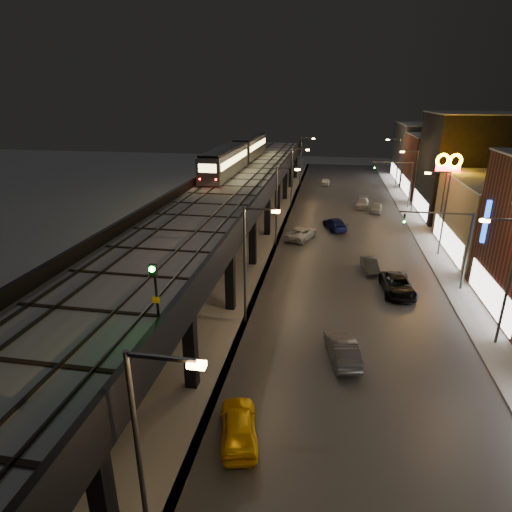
{
  "coord_description": "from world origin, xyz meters",
  "views": [
    {
      "loc": [
        5.03,
        -15.13,
        16.15
      ],
      "look_at": [
        -0.08,
        14.18,
        5.0
      ],
      "focal_mm": 30.0,
      "sensor_mm": 36.0,
      "label": 1
    }
  ],
  "objects_px": {
    "car_mid_silver": "(301,234)",
    "car_mid_dark": "(335,224)",
    "car_near_white": "(342,349)",
    "car_onc_red": "(376,208)",
    "rail_signal": "(155,283)",
    "car_onc_white": "(362,203)",
    "subway_train": "(239,153)",
    "car_far_white": "(326,182)",
    "car_onc_silver": "(370,266)",
    "car_taxi": "(239,426)",
    "car_onc_dark": "(398,286)"
  },
  "relations": [
    {
      "from": "car_near_white",
      "to": "car_onc_red",
      "type": "relative_size",
      "value": 1.13
    },
    {
      "from": "rail_signal",
      "to": "car_mid_silver",
      "type": "distance_m",
      "value": 34.48
    },
    {
      "from": "car_mid_silver",
      "to": "rail_signal",
      "type": "bearing_deg",
      "value": 102.0
    },
    {
      "from": "subway_train",
      "to": "car_onc_white",
      "type": "distance_m",
      "value": 20.34
    },
    {
      "from": "car_near_white",
      "to": "car_far_white",
      "type": "bearing_deg",
      "value": -99.58
    },
    {
      "from": "car_taxi",
      "to": "car_near_white",
      "type": "relative_size",
      "value": 0.96
    },
    {
      "from": "car_mid_silver",
      "to": "car_onc_white",
      "type": "distance_m",
      "value": 19.18
    },
    {
      "from": "car_taxi",
      "to": "car_onc_white",
      "type": "distance_m",
      "value": 50.61
    },
    {
      "from": "car_mid_silver",
      "to": "car_onc_red",
      "type": "relative_size",
      "value": 1.29
    },
    {
      "from": "car_taxi",
      "to": "car_onc_white",
      "type": "height_order",
      "value": "car_taxi"
    },
    {
      "from": "car_mid_dark",
      "to": "subway_train",
      "type": "bearing_deg",
      "value": -51.83
    },
    {
      "from": "car_near_white",
      "to": "car_mid_dark",
      "type": "relative_size",
      "value": 0.93
    },
    {
      "from": "car_onc_dark",
      "to": "car_onc_white",
      "type": "relative_size",
      "value": 1.17
    },
    {
      "from": "subway_train",
      "to": "car_mid_silver",
      "type": "xyz_separation_m",
      "value": [
        10.43,
        -14.21,
        -7.54
      ]
    },
    {
      "from": "car_near_white",
      "to": "car_far_white",
      "type": "xyz_separation_m",
      "value": [
        -2.3,
        58.71,
        -0.11
      ]
    },
    {
      "from": "car_mid_silver",
      "to": "car_mid_dark",
      "type": "height_order",
      "value": "car_mid_silver"
    },
    {
      "from": "car_far_white",
      "to": "car_onc_silver",
      "type": "distance_m",
      "value": 43.34
    },
    {
      "from": "car_taxi",
      "to": "car_near_white",
      "type": "distance_m",
      "value": 9.43
    },
    {
      "from": "car_near_white",
      "to": "car_onc_dark",
      "type": "bearing_deg",
      "value": -126.04
    },
    {
      "from": "car_taxi",
      "to": "car_near_white",
      "type": "height_order",
      "value": "car_near_white"
    },
    {
      "from": "car_mid_silver",
      "to": "car_onc_white",
      "type": "height_order",
      "value": "car_mid_silver"
    },
    {
      "from": "car_mid_silver",
      "to": "subway_train",
      "type": "bearing_deg",
      "value": -34.81
    },
    {
      "from": "rail_signal",
      "to": "car_onc_white",
      "type": "xyz_separation_m",
      "value": [
        12.21,
        50.67,
        -8.01
      ]
    },
    {
      "from": "car_onc_red",
      "to": "car_taxi",
      "type": "bearing_deg",
      "value": -94.7
    },
    {
      "from": "car_mid_silver",
      "to": "car_onc_red",
      "type": "distance_m",
      "value": 17.66
    },
    {
      "from": "car_near_white",
      "to": "car_far_white",
      "type": "distance_m",
      "value": 58.75
    },
    {
      "from": "car_mid_dark",
      "to": "car_onc_dark",
      "type": "xyz_separation_m",
      "value": [
        5.38,
        -18.45,
        0.03
      ]
    },
    {
      "from": "subway_train",
      "to": "car_taxi",
      "type": "xyz_separation_m",
      "value": [
        9.79,
        -46.7,
        -7.52
      ]
    },
    {
      "from": "subway_train",
      "to": "car_onc_silver",
      "type": "xyz_separation_m",
      "value": [
        17.84,
        -23.12,
        -7.66
      ]
    },
    {
      "from": "subway_train",
      "to": "car_near_white",
      "type": "bearing_deg",
      "value": -68.94
    },
    {
      "from": "car_mid_silver",
      "to": "car_onc_red",
      "type": "bearing_deg",
      "value": -105.5
    },
    {
      "from": "car_taxi",
      "to": "car_far_white",
      "type": "distance_m",
      "value": 66.67
    },
    {
      "from": "subway_train",
      "to": "car_onc_dark",
      "type": "relative_size",
      "value": 6.31
    },
    {
      "from": "car_near_white",
      "to": "car_onc_dark",
      "type": "xyz_separation_m",
      "value": [
        4.88,
        10.85,
        -0.01
      ]
    },
    {
      "from": "rail_signal",
      "to": "car_mid_silver",
      "type": "xyz_separation_m",
      "value": [
        4.03,
        33.31,
        -7.95
      ]
    },
    {
      "from": "car_near_white",
      "to": "car_onc_red",
      "type": "bearing_deg",
      "value": -109.78
    },
    {
      "from": "car_taxi",
      "to": "car_onc_dark",
      "type": "xyz_separation_m",
      "value": [
        10.04,
        18.75,
        -0.0
      ]
    },
    {
      "from": "subway_train",
      "to": "car_mid_silver",
      "type": "height_order",
      "value": "subway_train"
    },
    {
      "from": "rail_signal",
      "to": "car_onc_dark",
      "type": "height_order",
      "value": "rail_signal"
    },
    {
      "from": "rail_signal",
      "to": "car_onc_white",
      "type": "height_order",
      "value": "rail_signal"
    },
    {
      "from": "car_taxi",
      "to": "car_onc_red",
      "type": "xyz_separation_m",
      "value": [
        10.63,
        47.06,
        -0.06
      ]
    },
    {
      "from": "rail_signal",
      "to": "car_onc_white",
      "type": "distance_m",
      "value": 52.73
    },
    {
      "from": "car_far_white",
      "to": "car_onc_red",
      "type": "relative_size",
      "value": 0.95
    },
    {
      "from": "car_mid_silver",
      "to": "car_mid_dark",
      "type": "distance_m",
      "value": 6.18
    },
    {
      "from": "car_onc_red",
      "to": "car_onc_silver",
      "type": "bearing_deg",
      "value": -88.22
    },
    {
      "from": "car_onc_dark",
      "to": "car_near_white",
      "type": "bearing_deg",
      "value": -117.22
    },
    {
      "from": "subway_train",
      "to": "car_near_white",
      "type": "xyz_separation_m",
      "value": [
        14.94,
        -38.8,
        -7.51
      ]
    },
    {
      "from": "subway_train",
      "to": "car_mid_silver",
      "type": "distance_m",
      "value": 19.18
    },
    {
      "from": "car_far_white",
      "to": "car_onc_dark",
      "type": "height_order",
      "value": "car_onc_dark"
    },
    {
      "from": "car_mid_silver",
      "to": "car_onc_white",
      "type": "xyz_separation_m",
      "value": [
        8.17,
        17.36,
        -0.06
      ]
    }
  ]
}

